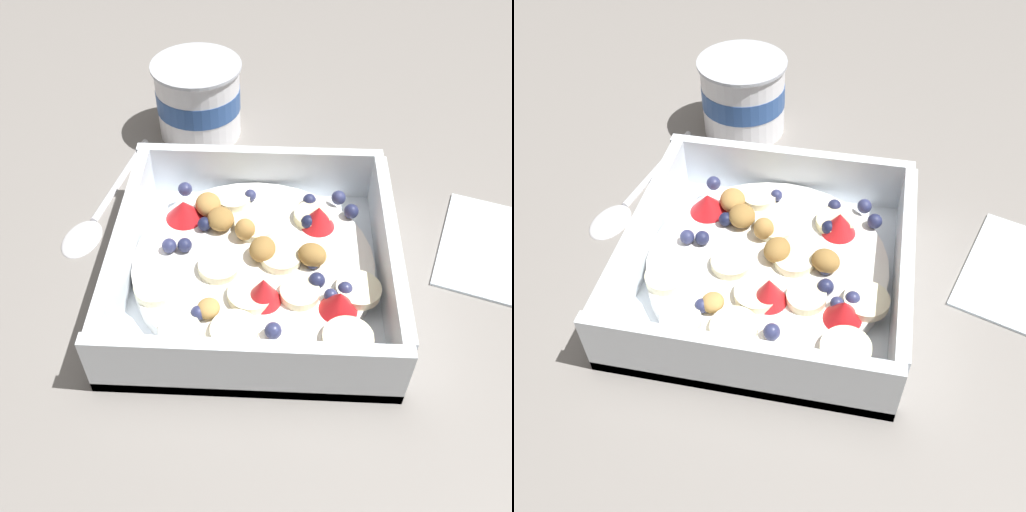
# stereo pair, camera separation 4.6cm
# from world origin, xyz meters

# --- Properties ---
(ground_plane) EXTENTS (2.40, 2.40, 0.00)m
(ground_plane) POSITION_xyz_m (0.00, 0.00, 0.00)
(ground_plane) COLOR gray
(fruit_bowl) EXTENTS (0.22, 0.22, 0.06)m
(fruit_bowl) POSITION_xyz_m (0.00, -0.02, 0.02)
(fruit_bowl) COLOR white
(fruit_bowl) RESTS_ON ground
(spoon) EXTENTS (0.05, 0.17, 0.01)m
(spoon) POSITION_xyz_m (-0.15, 0.05, 0.00)
(spoon) COLOR silver
(spoon) RESTS_ON ground
(yogurt_cup) EXTENTS (0.09, 0.09, 0.08)m
(yogurt_cup) POSITION_xyz_m (-0.07, 0.19, 0.04)
(yogurt_cup) COLOR white
(yogurt_cup) RESTS_ON ground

